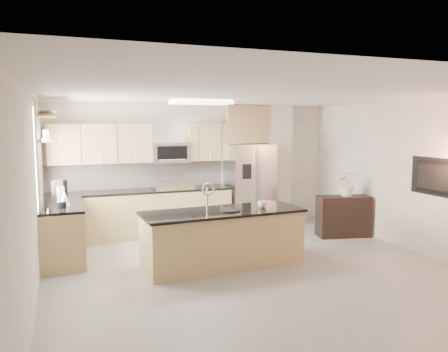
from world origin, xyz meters
name	(u,v)px	position (x,y,z in m)	size (l,w,h in m)	color
floor	(262,277)	(0.00, 0.00, 0.00)	(6.50, 6.50, 0.00)	gray
ceiling	(264,94)	(0.00, 0.00, 2.60)	(6.00, 6.50, 0.02)	silver
wall_back	(196,167)	(0.00, 3.25, 1.30)	(6.00, 0.02, 2.60)	white
wall_left	(31,201)	(-3.00, 0.00, 1.30)	(0.02, 6.50, 2.60)	white
wall_right	(427,179)	(3.00, 0.00, 1.30)	(0.02, 6.50, 2.60)	white
back_counter	(141,213)	(-1.23, 2.93, 0.47)	(3.55, 0.66, 1.44)	tan
left_counter	(63,232)	(-2.67, 1.85, 0.46)	(0.66, 1.50, 0.92)	tan
range	(172,210)	(-0.60, 2.92, 0.47)	(0.76, 0.64, 1.14)	black
upper_cabinets	(134,143)	(-1.30, 3.09, 1.83)	(3.50, 0.33, 0.75)	tan
microwave	(170,153)	(-0.60, 3.04, 1.63)	(0.76, 0.40, 0.40)	silver
refrigerator	(249,186)	(1.06, 2.87, 0.89)	(0.92, 0.78, 1.78)	silver
partition_column	(277,165)	(1.82, 3.10, 1.30)	(0.60, 0.30, 2.60)	silver
window	(39,159)	(-2.98, 1.85, 1.65)	(0.04, 1.15, 1.65)	white
shelf_lower	(47,140)	(-2.85, 1.95, 1.95)	(0.30, 1.20, 0.04)	#99693D
shelf_upper	(46,116)	(-2.85, 1.95, 2.32)	(0.30, 1.20, 0.04)	#99693D
ceiling_fixture	(201,102)	(-0.40, 1.60, 2.56)	(1.00, 0.50, 0.06)	white
island	(223,238)	(-0.33, 0.71, 0.44)	(2.55, 1.03, 1.29)	tan
credenza	(343,216)	(2.50, 1.55, 0.40)	(1.00, 0.42, 0.80)	black
cup	(262,204)	(0.33, 0.69, 0.92)	(0.14, 0.14, 0.11)	white
platter	(230,210)	(-0.24, 0.65, 0.88)	(0.34, 0.34, 0.02)	black
blender	(61,199)	(-2.68, 1.50, 1.06)	(0.14, 0.14, 0.33)	black
kettle	(64,198)	(-2.63, 1.77, 1.03)	(0.20, 0.20, 0.25)	silver
coffee_maker	(60,191)	(-2.69, 2.09, 1.09)	(0.25, 0.28, 0.36)	black
bowl	(46,112)	(-2.85, 2.17, 2.39)	(0.41, 0.41, 0.10)	silver
flower_vase	(348,178)	(2.56, 1.54, 1.16)	(0.65, 0.56, 0.72)	white
television	(433,177)	(2.91, -0.20, 1.35)	(1.08, 0.14, 0.62)	black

